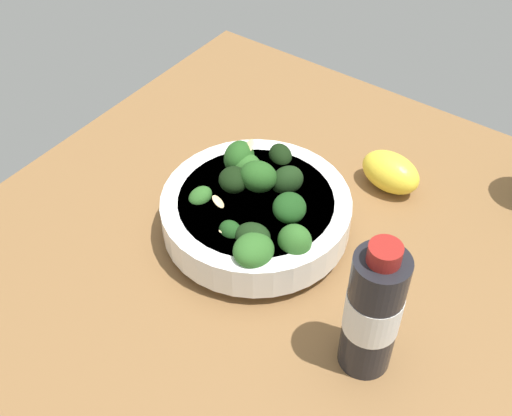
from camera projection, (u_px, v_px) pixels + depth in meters
The scene contains 4 objects.
ground_plane at pixel (280, 245), 76.59cm from camera, with size 67.53×67.53×3.11cm, color brown.
bowl_of_broccoli at pixel (257, 209), 73.23cm from camera, with size 21.37×21.37×9.79cm.
lemon_wedge at pixel (391, 172), 79.83cm from camera, with size 7.70×4.90×4.80cm, color yellow.
bottle_tall at pixel (373, 311), 58.48cm from camera, with size 5.18×5.18×16.26cm.
Camera 1 is at (43.55, 27.69, 55.27)cm, focal length 45.66 mm.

